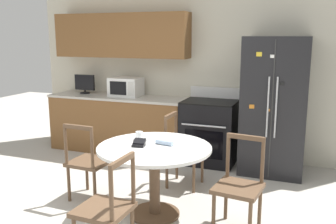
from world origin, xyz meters
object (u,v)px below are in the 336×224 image
(dining_chair_near, at_px, (107,210))
(dining_chair_left, at_px, (88,162))
(countertop_tv, at_px, (85,83))
(candle_glass, at_px, (139,136))
(dining_chair_far, at_px, (183,152))
(oven_range, at_px, (210,131))
(dining_chair_right, at_px, (239,187))
(refrigerator, at_px, (275,106))
(wallet, at_px, (139,143))
(microwave, at_px, (126,87))

(dining_chair_near, height_order, dining_chair_left, same)
(countertop_tv, xyz_separation_m, candle_glass, (1.80, -1.71, -0.29))
(dining_chair_far, relative_size, candle_glass, 10.49)
(oven_range, distance_m, dining_chair_left, 1.98)
(countertop_tv, bearing_deg, candle_glass, -43.66)
(oven_range, xyz_separation_m, dining_chair_near, (-0.16, -2.69, -0.03))
(oven_range, bearing_deg, dining_chair_right, -67.18)
(dining_chair_far, distance_m, dining_chair_left, 1.15)
(dining_chair_near, height_order, dining_chair_far, same)
(refrigerator, height_order, wallet, refrigerator)
(refrigerator, distance_m, dining_chair_near, 2.88)
(dining_chair_right, bearing_deg, dining_chair_left, 4.11)
(dining_chair_near, relative_size, dining_chair_left, 1.00)
(refrigerator, relative_size, dining_chair_far, 2.03)
(refrigerator, height_order, dining_chair_near, refrigerator)
(dining_chair_near, xyz_separation_m, dining_chair_right, (0.93, 0.87, 0.00))
(candle_glass, bearing_deg, dining_chair_left, -171.43)
(oven_range, relative_size, microwave, 2.24)
(refrigerator, height_order, candle_glass, refrigerator)
(dining_chair_right, height_order, dining_chair_left, same)
(microwave, xyz_separation_m, dining_chair_far, (1.30, -1.04, -0.61))
(dining_chair_right, xyz_separation_m, dining_chair_left, (-1.71, 0.08, 0.00))
(dining_chair_right, distance_m, candle_glass, 1.18)
(microwave, bearing_deg, oven_range, -2.73)
(dining_chair_left, bearing_deg, refrigerator, 44.47)
(refrigerator, relative_size, wallet, 12.75)
(dining_chair_near, distance_m, candle_glass, 1.11)
(refrigerator, relative_size, countertop_tv, 5.24)
(oven_range, bearing_deg, microwave, 177.27)
(countertop_tv, distance_m, dining_chair_right, 3.53)
(oven_range, xyz_separation_m, dining_chair_far, (-0.08, -0.97, -0.03))
(countertop_tv, xyz_separation_m, wallet, (1.90, -1.94, -0.30))
(countertop_tv, relative_size, dining_chair_far, 0.39)
(dining_chair_right, distance_m, dining_chair_left, 1.72)
(oven_range, height_order, candle_glass, oven_range)
(microwave, distance_m, dining_chair_far, 1.78)
(oven_range, xyz_separation_m, wallet, (-0.25, -1.87, 0.30))
(microwave, relative_size, dining_chair_left, 0.53)
(oven_range, relative_size, dining_chair_right, 1.20)
(microwave, height_order, candle_glass, microwave)
(dining_chair_near, bearing_deg, refrigerator, -19.83)
(oven_range, height_order, microwave, microwave)
(oven_range, bearing_deg, dining_chair_near, -93.47)
(dining_chair_right, bearing_deg, refrigerator, -87.50)
(dining_chair_far, height_order, dining_chair_right, same)
(dining_chair_left, height_order, wallet, dining_chair_left)
(wallet, bearing_deg, candle_glass, 115.07)
(refrigerator, distance_m, oven_range, 1.01)
(countertop_tv, height_order, wallet, countertop_tv)
(refrigerator, height_order, dining_chair_right, refrigerator)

